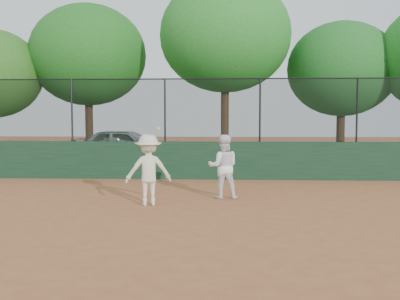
{
  "coord_description": "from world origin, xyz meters",
  "views": [
    {
      "loc": [
        1.3,
        -8.09,
        1.92
      ],
      "look_at": [
        0.8,
        2.2,
        1.2
      ],
      "focal_mm": 40.0,
      "sensor_mm": 36.0,
      "label": 1
    }
  ],
  "objects_px": {
    "player_second": "(223,167)",
    "tree_1": "(88,55)",
    "tree_3": "(342,69)",
    "player_main": "(148,170)",
    "parked_car": "(126,147)",
    "tree_2": "(225,36)"
  },
  "relations": [
    {
      "from": "player_second",
      "to": "tree_1",
      "type": "distance_m",
      "value": 12.45
    },
    {
      "from": "tree_1",
      "to": "tree_3",
      "type": "xyz_separation_m",
      "value": [
        11.45,
        -0.78,
        -0.79
      ]
    },
    {
      "from": "player_main",
      "to": "tree_3",
      "type": "distance_m",
      "value": 12.64
    },
    {
      "from": "player_second",
      "to": "parked_car",
      "type": "bearing_deg",
      "value": -64.13
    },
    {
      "from": "player_main",
      "to": "tree_3",
      "type": "bearing_deg",
      "value": 55.84
    },
    {
      "from": "player_main",
      "to": "tree_3",
      "type": "xyz_separation_m",
      "value": [
        6.85,
        10.1,
        3.29
      ]
    },
    {
      "from": "player_second",
      "to": "tree_1",
      "type": "height_order",
      "value": "tree_1"
    },
    {
      "from": "parked_car",
      "to": "player_main",
      "type": "height_order",
      "value": "player_main"
    },
    {
      "from": "player_main",
      "to": "tree_1",
      "type": "xyz_separation_m",
      "value": [
        -4.6,
        10.88,
        4.08
      ]
    },
    {
      "from": "parked_car",
      "to": "player_main",
      "type": "distance_m",
      "value": 8.98
    },
    {
      "from": "player_second",
      "to": "tree_1",
      "type": "relative_size",
      "value": 0.21
    },
    {
      "from": "player_main",
      "to": "tree_2",
      "type": "xyz_separation_m",
      "value": [
        1.76,
        9.41,
        4.66
      ]
    },
    {
      "from": "parked_car",
      "to": "tree_1",
      "type": "relative_size",
      "value": 0.62
    },
    {
      "from": "tree_2",
      "to": "tree_3",
      "type": "relative_size",
      "value": 1.28
    },
    {
      "from": "tree_1",
      "to": "tree_3",
      "type": "height_order",
      "value": "tree_1"
    },
    {
      "from": "tree_2",
      "to": "tree_3",
      "type": "height_order",
      "value": "tree_2"
    },
    {
      "from": "tree_1",
      "to": "parked_car",
      "type": "bearing_deg",
      "value": -44.83
    },
    {
      "from": "parked_car",
      "to": "player_main",
      "type": "relative_size",
      "value": 2.56
    },
    {
      "from": "parked_car",
      "to": "player_main",
      "type": "bearing_deg",
      "value": -158.84
    },
    {
      "from": "parked_car",
      "to": "player_second",
      "type": "relative_size",
      "value": 2.91
    },
    {
      "from": "tree_3",
      "to": "tree_2",
      "type": "bearing_deg",
      "value": -172.33
    },
    {
      "from": "tree_1",
      "to": "tree_3",
      "type": "bearing_deg",
      "value": -3.9
    }
  ]
}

